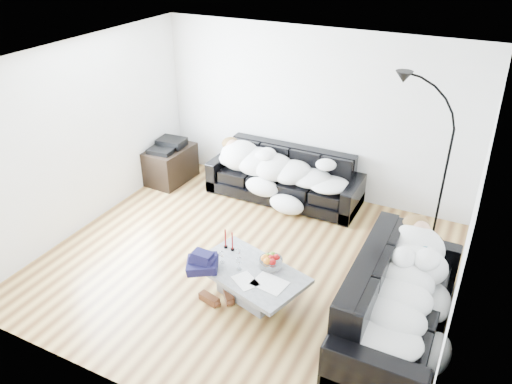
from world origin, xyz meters
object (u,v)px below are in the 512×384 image
at_px(shoes, 218,297).
at_px(floor_lamp, 445,176).
at_px(wine_glass_b, 222,257).
at_px(sleeper_back, 283,164).
at_px(wine_glass_a, 238,254).
at_px(wine_glass_c, 239,264).
at_px(candle_right, 232,242).
at_px(candle_left, 225,239).
at_px(sleeper_right, 402,284).
at_px(coffee_table, 250,283).
at_px(stereo, 168,145).
at_px(fruit_bowl, 271,261).
at_px(av_cabinet, 170,164).
at_px(sofa_back, 284,176).
at_px(sofa_right, 400,300).

relative_size(shoes, floor_lamp, 0.22).
bearing_deg(wine_glass_b, shoes, -73.95).
bearing_deg(sleeper_back, wine_glass_a, -79.95).
bearing_deg(sleeper_back, wine_glass_c, -78.29).
distance_m(candle_right, floor_lamp, 2.87).
bearing_deg(wine_glass_a, candle_left, 150.65).
xyz_separation_m(sleeper_right, candle_right, (-2.03, 0.08, -0.15)).
bearing_deg(coffee_table, stereo, 141.39).
bearing_deg(sleeper_right, shoes, 101.96).
relative_size(stereo, floor_lamp, 0.22).
xyz_separation_m(fruit_bowl, av_cabinet, (-2.76, 1.88, -0.17)).
bearing_deg(sleeper_back, coffee_table, -75.26).
height_order(wine_glass_b, av_cabinet, av_cabinet).
relative_size(sleeper_back, stereo, 4.61).
relative_size(sleeper_back, coffee_table, 1.57).
height_order(candle_right, stereo, stereo).
distance_m(wine_glass_a, wine_glass_c, 0.20).
xyz_separation_m(sleeper_right, shoes, (-1.96, -0.41, -0.60)).
relative_size(candle_right, shoes, 0.57).
height_order(sleeper_back, candle_right, sleeper_back).
height_order(coffee_table, av_cabinet, av_cabinet).
height_order(sofa_back, floor_lamp, floor_lamp).
relative_size(wine_glass_a, candle_right, 0.60).
height_order(sleeper_back, floor_lamp, floor_lamp).
xyz_separation_m(wine_glass_b, candle_right, (-0.01, 0.27, 0.05)).
relative_size(sofa_right, candle_left, 8.50).
distance_m(wine_glass_c, candle_left, 0.47).
distance_m(candle_right, shoes, 0.68).
height_order(wine_glass_c, shoes, wine_glass_c).
bearing_deg(stereo, fruit_bowl, -38.85).
distance_m(sleeper_back, shoes, 2.62).
bearing_deg(wine_glass_b, sofa_back, 95.85).
distance_m(sleeper_right, wine_glass_c, 1.80).
xyz_separation_m(sleeper_right, wine_glass_b, (-2.02, -0.18, -0.20)).
bearing_deg(coffee_table, candle_left, 150.43).
relative_size(sleeper_right, stereo, 4.34).
bearing_deg(sofa_back, av_cabinet, -171.63).
distance_m(sofa_back, coffee_table, 2.43).
relative_size(coffee_table, wine_glass_b, 8.40).
bearing_deg(sofa_back, sofa_right, -43.79).
height_order(sofa_right, coffee_table, sofa_right).
height_order(sofa_right, stereo, sofa_right).
height_order(sleeper_right, coffee_table, sleeper_right).
relative_size(candle_left, candle_right, 1.03).
xyz_separation_m(wine_glass_c, shoes, (-0.18, -0.20, -0.41)).
bearing_deg(fruit_bowl, sofa_right, 0.03).
distance_m(sleeper_right, av_cabinet, 4.65).
bearing_deg(av_cabinet, sofa_back, 11.02).
bearing_deg(floor_lamp, wine_glass_a, -156.25).
height_order(sleeper_back, wine_glass_c, sleeper_back).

